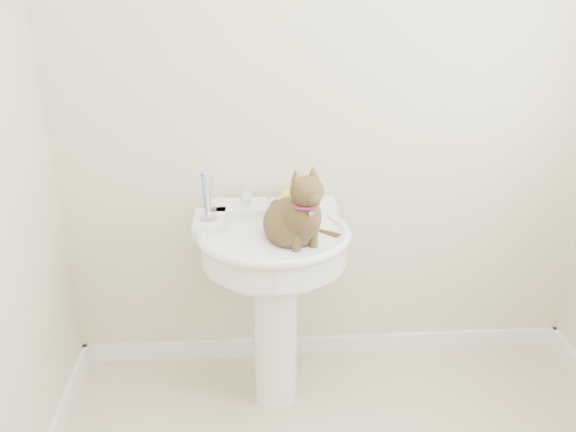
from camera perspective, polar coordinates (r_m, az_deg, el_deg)
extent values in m
cube|color=white|center=(2.89, 3.45, -11.95)|extent=(2.20, 0.02, 0.09)
cylinder|color=white|center=(2.49, -1.20, -11.24)|extent=(0.17, 0.17, 0.62)
cylinder|color=white|center=(2.27, -1.29, -2.95)|extent=(0.54, 0.54, 0.12)
ellipsoid|color=white|center=(2.30, -1.27, -4.26)|extent=(0.50, 0.44, 0.20)
torus|color=white|center=(2.25, -1.30, -1.72)|extent=(0.58, 0.58, 0.04)
cube|color=white|center=(2.42, -1.49, 0.61)|extent=(0.51, 0.14, 0.05)
cube|color=white|center=(2.32, -7.33, -0.68)|extent=(0.12, 0.18, 0.05)
cylinder|color=silver|center=(2.37, -1.47, 1.30)|extent=(0.05, 0.05, 0.05)
cylinder|color=silver|center=(2.31, -1.43, 1.50)|extent=(0.04, 0.04, 0.14)
sphere|color=white|center=(2.38, -4.15, 1.87)|extent=(0.06, 0.06, 0.06)
sphere|color=white|center=(2.38, 1.15, 2.00)|extent=(0.06, 0.06, 0.06)
cube|color=yellow|center=(2.45, 0.57, 1.95)|extent=(0.10, 0.08, 0.03)
cylinder|color=silver|center=(2.28, -7.41, -0.32)|extent=(0.07, 0.07, 0.01)
cylinder|color=white|center=(2.26, -7.48, 0.74)|extent=(0.06, 0.06, 0.09)
cylinder|color=#3D6DD1|center=(2.24, -7.85, 1.90)|extent=(0.01, 0.01, 0.17)
cylinder|color=white|center=(2.24, -7.55, 1.91)|extent=(0.01, 0.01, 0.17)
cylinder|color=pink|center=(2.24, -7.24, 1.92)|extent=(0.01, 0.01, 0.17)
ellipsoid|color=brown|center=(2.20, 0.53, -0.68)|extent=(0.21, 0.24, 0.19)
ellipsoid|color=brown|center=(2.10, 0.70, -0.19)|extent=(0.13, 0.13, 0.17)
ellipsoid|color=brown|center=(2.03, 0.77, 2.24)|extent=(0.12, 0.10, 0.10)
cone|color=brown|center=(2.03, -0.18, 3.85)|extent=(0.04, 0.04, 0.05)
cone|color=brown|center=(2.03, 1.66, 3.89)|extent=(0.04, 0.04, 0.05)
cylinder|color=brown|center=(2.25, 3.23, -1.86)|extent=(0.03, 0.03, 0.22)
torus|color=maroon|center=(2.06, 0.74, 1.08)|extent=(0.10, 0.10, 0.01)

